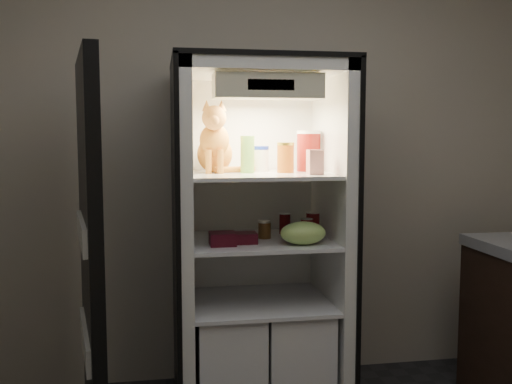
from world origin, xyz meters
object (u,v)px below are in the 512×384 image
Objects in this scene: parmesan_shaker at (247,154)px; condiment_jar at (265,229)px; tabby_cat at (215,146)px; berry_box_right at (246,238)px; soda_can_b at (313,225)px; grape_bag at (303,233)px; mayo_tub at (260,159)px; refrigerator at (258,264)px; cream_carton at (315,162)px; salsa_jar at (285,157)px; pepper_jar at (309,151)px; soda_can_a at (285,224)px; soda_can_c at (307,230)px; berry_box_left at (223,239)px.

parmesan_shaker is 2.04× the size of condiment_jar.
tabby_cat is 0.52m from berry_box_right.
soda_can_b is 0.58× the size of grape_bag.
tabby_cat reaches higher than mayo_tub.
tabby_cat is 1.64× the size of grape_bag.
cream_carton is at bearing -40.74° from refrigerator.
refrigerator is 11.82× the size of salsa_jar.
soda_can_b is (0.00, -0.09, -0.39)m from pepper_jar.
tabby_cat is at bearing -173.96° from soda_can_a.
grape_bag is (0.19, -0.24, 0.21)m from refrigerator.
soda_can_c is 0.45m from berry_box_left.
refrigerator reaches higher than pepper_jar.
parmesan_shaker is 1.57× the size of cream_carton.
soda_can_c is (0.30, -0.10, -0.39)m from parmesan_shaker.
parmesan_shaker is at bearing 141.80° from grape_bag.
grape_bag is at bearing -62.14° from mayo_tub.
soda_can_c is (0.09, -0.10, -0.37)m from salsa_jar.
refrigerator reaches higher than parmesan_shaker.
refrigerator is 0.68m from pepper_jar.
mayo_tub is 1.45× the size of condiment_jar.
salsa_jar is (0.36, -0.09, -0.06)m from tabby_cat.
soda_can_a is at bearing 24.55° from refrigerator.
berry_box_left is at bearing -137.69° from refrigerator.
salsa_jar is at bearing 124.35° from cream_carton.
condiment_jar is 0.89× the size of berry_box_right.
condiment_jar is (-0.22, 0.18, -0.36)m from cream_carton.
salsa_jar is 0.20m from cream_carton.
salsa_jar reaches higher than soda_can_c.
pepper_jar is 1.65× the size of soda_can_b.
cream_carton is at bearing -51.55° from mayo_tub.
cream_carton is 0.92× the size of soda_can_b.
soda_can_b is at bearing -0.29° from parmesan_shaker.
berry_box_right is at bearing 170.22° from cream_carton.
grape_bag is (0.02, -0.32, 0.00)m from soda_can_a.
berry_box_right is at bearing 15.21° from berry_box_left.
soda_can_c is 1.23× the size of condiment_jar.
parmesan_shaker reaches higher than mayo_tub.
cream_carton is 0.47m from soda_can_a.
pepper_jar is at bearing 73.34° from soda_can_c.
cream_carton is at bearing -21.66° from tabby_cat.
grape_bag is at bearing -51.51° from condiment_jar.
soda_can_a is 0.18m from soda_can_b.
mayo_tub is 0.37m from cream_carton.
tabby_cat reaches higher than soda_can_c.
salsa_jar is 1.68× the size of condiment_jar.
berry_box_right is at bearing -134.97° from condiment_jar.
soda_can_c reaches higher than condiment_jar.
grape_bag is (0.05, -0.19, -0.37)m from salsa_jar.
condiment_jar is (0.25, -0.08, -0.44)m from tabby_cat.
soda_can_b is at bearing 1.98° from salsa_jar.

